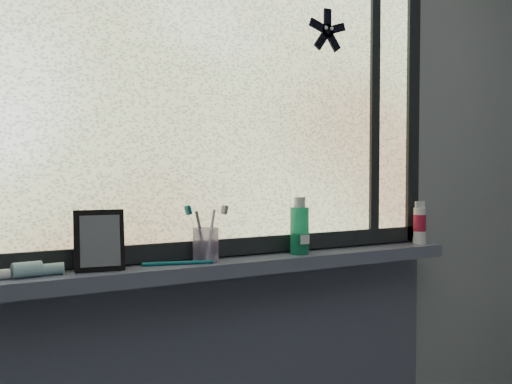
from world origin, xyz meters
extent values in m
cube|color=#9EA3A8|center=(0.00, 1.30, 1.25)|extent=(3.00, 0.01, 2.50)
cube|color=#545870|center=(0.00, 1.23, 1.00)|extent=(1.62, 0.14, 0.04)
cube|color=silver|center=(0.00, 1.28, 1.53)|extent=(1.50, 0.01, 1.00)
cube|color=black|center=(0.00, 1.28, 1.05)|extent=(1.60, 0.03, 0.05)
cube|color=black|center=(0.78, 1.28, 1.53)|extent=(0.05, 0.03, 1.10)
cube|color=black|center=(0.60, 1.28, 1.53)|extent=(0.03, 0.03, 1.00)
cube|color=black|center=(-0.34, 1.23, 1.10)|extent=(0.13, 0.08, 0.16)
cylinder|color=#AC99CB|center=(-0.05, 1.23, 1.07)|extent=(0.09, 0.09, 0.09)
cylinder|color=#1D966A|center=(0.26, 1.22, 1.11)|extent=(0.06, 0.06, 0.14)
cylinder|color=silver|center=(0.77, 1.22, 1.10)|extent=(0.05, 0.05, 0.11)
camera|label=1|loc=(-0.70, -0.22, 1.28)|focal=40.00mm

